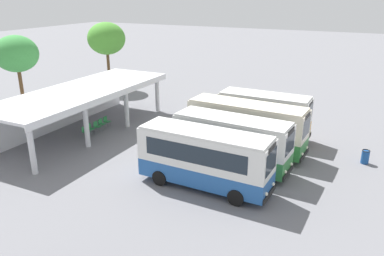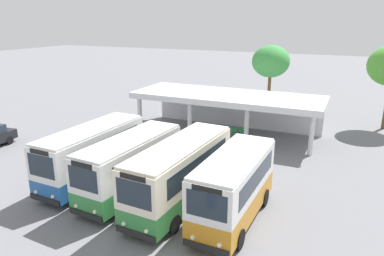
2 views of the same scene
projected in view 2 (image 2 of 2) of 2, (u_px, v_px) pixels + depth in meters
ground_plane at (155, 222)px, 17.25m from camera, size 180.00×180.00×0.00m
city_bus_nearest_orange at (92, 152)px, 21.07m from camera, size 2.43×7.58×3.33m
city_bus_second_in_row at (131, 164)px, 19.51m from camera, size 2.56×7.33×3.27m
city_bus_middle_cream at (181, 171)px, 18.36m from camera, size 2.62×8.15×3.38m
city_bus_fourth_amber at (234, 185)px, 16.89m from camera, size 2.36×6.73×3.34m
terminal_canopy at (229, 102)px, 30.26m from camera, size 15.54×5.58×3.40m
waiting_chair_end_by_column at (211, 129)px, 29.99m from camera, size 0.45×0.45×0.86m
waiting_chair_second_from_end at (219, 129)px, 29.81m from camera, size 0.45×0.45×0.86m
waiting_chair_middle_seat at (226, 131)px, 29.47m from camera, size 0.45×0.45×0.86m
waiting_chair_fourth_seat at (234, 131)px, 29.27m from camera, size 0.45×0.45×0.86m
waiting_chair_fifth_seat at (241, 132)px, 29.03m from camera, size 0.45×0.45×0.86m
roadside_tree_behind_canopy at (271, 62)px, 35.73m from camera, size 3.74×3.74×6.86m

